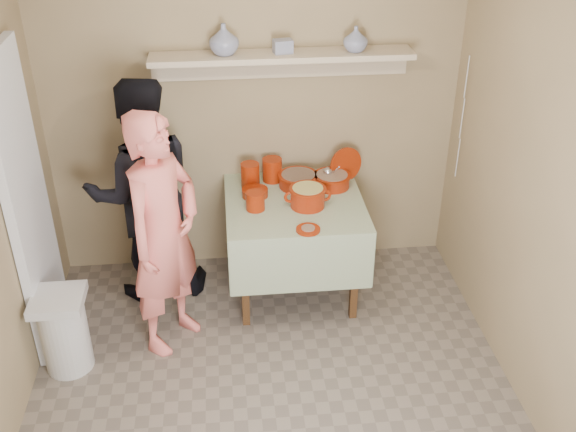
{
  "coord_description": "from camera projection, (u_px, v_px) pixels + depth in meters",
  "views": [
    {
      "loc": [
        -0.22,
        -2.85,
        3.06
      ],
      "look_at": [
        0.15,
        0.75,
        0.95
      ],
      "focal_mm": 42.0,
      "sensor_mm": 36.0,
      "label": 1
    }
  ],
  "objects": [
    {
      "name": "serving_table",
      "position": [
        294.0,
        215.0,
        4.81
      ],
      "size": [
        0.97,
        0.97,
        0.76
      ],
      "color": "#4C2D16",
      "rests_on": "ground"
    },
    {
      "name": "cazuela_meat_b",
      "position": [
        332.0,
        179.0,
        4.91
      ],
      "size": [
        0.28,
        0.28,
        0.1
      ],
      "color": "maroon",
      "rests_on": "serving_table"
    },
    {
      "name": "room_shell",
      "position": [
        273.0,
        177.0,
        3.2
      ],
      "size": [
        3.04,
        3.54,
        2.62
      ],
      "color": "#947E5B",
      "rests_on": "ground"
    },
    {
      "name": "front_plate",
      "position": [
        308.0,
        229.0,
        4.39
      ],
      "size": [
        0.16,
        0.16,
        0.03
      ],
      "color": "maroon",
      "rests_on": "serving_table"
    },
    {
      "name": "ceramic_box",
      "position": [
        283.0,
        46.0,
        4.53
      ],
      "size": [
        0.14,
        0.11,
        0.09
      ],
      "primitive_type": "cube",
      "rotation": [
        0.0,
        0.0,
        0.17
      ],
      "color": "navy",
      "rests_on": "wall_shelf"
    },
    {
      "name": "vase_right",
      "position": [
        356.0,
        39.0,
        4.54
      ],
      "size": [
        0.22,
        0.22,
        0.17
      ],
      "primitive_type": "imported",
      "rotation": [
        0.0,
        0.0,
        0.4
      ],
      "color": "navy",
      "rests_on": "wall_shelf"
    },
    {
      "name": "ladle",
      "position": [
        328.0,
        172.0,
        4.89
      ],
      "size": [
        0.08,
        0.26,
        0.19
      ],
      "color": "silver",
      "rests_on": "cazuela_meat_b"
    },
    {
      "name": "ground",
      "position": [
        276.0,
        418.0,
        4.01
      ],
      "size": [
        3.5,
        3.5,
        0.0
      ],
      "primitive_type": "plane",
      "color": "#6E6257",
      "rests_on": "ground"
    },
    {
      "name": "cazuela_rice",
      "position": [
        308.0,
        195.0,
        4.64
      ],
      "size": [
        0.33,
        0.25,
        0.14
      ],
      "color": "maroon",
      "rests_on": "serving_table"
    },
    {
      "name": "plate_stack_b",
      "position": [
        272.0,
        170.0,
        4.98
      ],
      "size": [
        0.15,
        0.15,
        0.17
      ],
      "primitive_type": "cylinder",
      "color": "maroon",
      "rests_on": "serving_table"
    },
    {
      "name": "cazuela_meat_a",
      "position": [
        298.0,
        179.0,
        4.91
      ],
      "size": [
        0.3,
        0.3,
        0.1
      ],
      "color": "maroon",
      "rests_on": "serving_table"
    },
    {
      "name": "plate_stack_a",
      "position": [
        250.0,
        175.0,
        4.89
      ],
      "size": [
        0.14,
        0.14,
        0.18
      ],
      "primitive_type": "cylinder",
      "color": "maroon",
      "rests_on": "serving_table"
    },
    {
      "name": "electrical_cord",
      "position": [
        462.0,
        119.0,
        4.78
      ],
      "size": [
        0.01,
        0.05,
        0.9
      ],
      "color": "silver",
      "rests_on": "wall_shelf"
    },
    {
      "name": "tile_panel",
      "position": [
        28.0,
        206.0,
        4.19
      ],
      "size": [
        0.06,
        0.7,
        2.0
      ],
      "primitive_type": "cube",
      "color": "silver",
      "rests_on": "ground"
    },
    {
      "name": "person_helper",
      "position": [
        143.0,
        192.0,
        4.71
      ],
      "size": [
        0.92,
        0.79,
        1.66
      ],
      "primitive_type": "imported",
      "rotation": [
        0.0,
        0.0,
        -2.93
      ],
      "color": "black",
      "rests_on": "ground"
    },
    {
      "name": "propped_lid",
      "position": [
        346.0,
        164.0,
        4.98
      ],
      "size": [
        0.26,
        0.14,
        0.26
      ],
      "primitive_type": "cylinder",
      "rotation": [
        1.44,
        0.0,
        0.37
      ],
      "color": "maroon",
      "rests_on": "serving_table"
    },
    {
      "name": "bowl_stack",
      "position": [
        255.0,
        201.0,
        4.61
      ],
      "size": [
        0.13,
        0.13,
        0.13
      ],
      "primitive_type": "cylinder",
      "color": "maroon",
      "rests_on": "serving_table"
    },
    {
      "name": "empty_bowl",
      "position": [
        255.0,
        193.0,
        4.79
      ],
      "size": [
        0.19,
        0.19,
        0.05
      ],
      "primitive_type": "cylinder",
      "color": "maroon",
      "rests_on": "serving_table"
    },
    {
      "name": "person_cook",
      "position": [
        164.0,
        235.0,
        4.23
      ],
      "size": [
        0.67,
        0.72,
        1.65
      ],
      "primitive_type": "imported",
      "rotation": [
        0.0,
        0.0,
        0.95
      ],
      "color": "#EC6E66",
      "rests_on": "ground"
    },
    {
      "name": "trash_bin",
      "position": [
        64.0,
        331.0,
        4.26
      ],
      "size": [
        0.32,
        0.32,
        0.56
      ],
      "color": "silver",
      "rests_on": "ground"
    },
    {
      "name": "wall_shelf",
      "position": [
        282.0,
        58.0,
        4.6
      ],
      "size": [
        1.8,
        0.25,
        0.21
      ],
      "color": "#C1AC90",
      "rests_on": "room_shell"
    },
    {
      "name": "vase_left",
      "position": [
        224.0,
        39.0,
        4.47
      ],
      "size": [
        0.28,
        0.28,
        0.21
      ],
      "primitive_type": "imported",
      "rotation": [
        0.0,
        0.0,
        0.94
      ],
      "color": "navy",
      "rests_on": "wall_shelf"
    }
  ]
}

